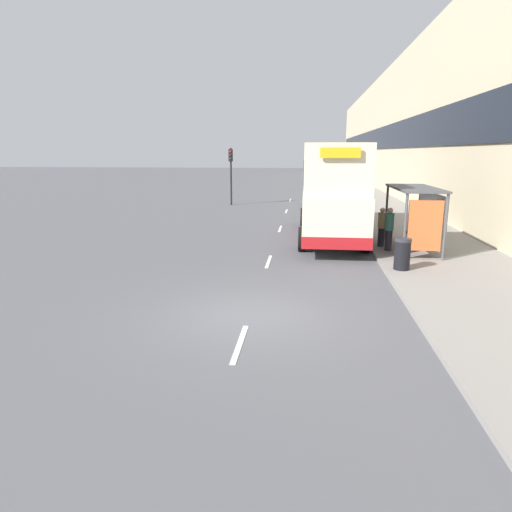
% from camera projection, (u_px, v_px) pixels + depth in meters
% --- Properties ---
extents(ground_plane, '(220.00, 220.00, 0.00)m').
position_uv_depth(ground_plane, '(250.00, 315.00, 11.34)').
color(ground_plane, '#515156').
extents(pavement, '(5.00, 93.00, 0.14)m').
position_uv_depth(pavement, '(356.00, 190.00, 47.95)').
color(pavement, gray).
rests_on(pavement, ground_plane).
extents(terrace_facade, '(3.10, 93.00, 12.04)m').
position_uv_depth(terrace_facade, '(398.00, 132.00, 46.21)').
color(terrace_facade, '#C6B793').
rests_on(terrace_facade, ground_plane).
extents(lane_mark_0, '(0.12, 2.00, 0.01)m').
position_uv_depth(lane_mark_0, '(240.00, 344.00, 9.66)').
color(lane_mark_0, silver).
rests_on(lane_mark_0, ground_plane).
extents(lane_mark_1, '(0.12, 2.00, 0.01)m').
position_uv_depth(lane_mark_1, '(269.00, 261.00, 16.92)').
color(lane_mark_1, silver).
rests_on(lane_mark_1, ground_plane).
extents(lane_mark_2, '(0.12, 2.00, 0.01)m').
position_uv_depth(lane_mark_2, '(280.00, 229.00, 24.18)').
color(lane_mark_2, silver).
rests_on(lane_mark_2, ground_plane).
extents(lane_mark_3, '(0.12, 2.00, 0.01)m').
position_uv_depth(lane_mark_3, '(286.00, 211.00, 31.44)').
color(lane_mark_3, silver).
rests_on(lane_mark_3, ground_plane).
extents(lane_mark_4, '(0.12, 2.00, 0.01)m').
position_uv_depth(lane_mark_4, '(290.00, 200.00, 38.70)').
color(lane_mark_4, silver).
rests_on(lane_mark_4, ground_plane).
extents(bus_shelter, '(1.60, 4.20, 2.48)m').
position_uv_depth(bus_shelter, '(420.00, 207.00, 17.80)').
color(bus_shelter, '#4C4C51').
rests_on(bus_shelter, ground_plane).
extents(double_decker_bus_near, '(2.85, 10.17, 4.30)m').
position_uv_depth(double_decker_bus_near, '(331.00, 189.00, 21.13)').
color(double_decker_bus_near, beige).
rests_on(double_decker_bus_near, ground_plane).
extents(car_0, '(2.08, 4.37, 1.69)m').
position_uv_depth(car_0, '(317.00, 196.00, 33.66)').
color(car_0, silver).
rests_on(car_0, ground_plane).
extents(car_1, '(2.04, 4.48, 1.85)m').
position_uv_depth(car_1, '(314.00, 171.00, 75.04)').
color(car_1, silver).
rests_on(car_1, ground_plane).
extents(pedestrian_at_shelter, '(0.34, 0.34, 1.71)m').
position_uv_depth(pedestrian_at_shelter, '(389.00, 229.00, 18.03)').
color(pedestrian_at_shelter, '#23232D').
rests_on(pedestrian_at_shelter, ground_plane).
extents(pedestrian_1, '(0.32, 0.32, 1.62)m').
position_uv_depth(pedestrian_1, '(382.00, 227.00, 18.82)').
color(pedestrian_1, '#23232D').
rests_on(pedestrian_1, ground_plane).
extents(litter_bin, '(0.55, 0.55, 1.05)m').
position_uv_depth(litter_bin, '(402.00, 254.00, 15.13)').
color(litter_bin, black).
rests_on(litter_bin, ground_plane).
extents(traffic_light_far_kerb, '(0.30, 0.32, 4.30)m').
position_uv_depth(traffic_light_far_kerb, '(231.00, 167.00, 34.52)').
color(traffic_light_far_kerb, black).
rests_on(traffic_light_far_kerb, ground_plane).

